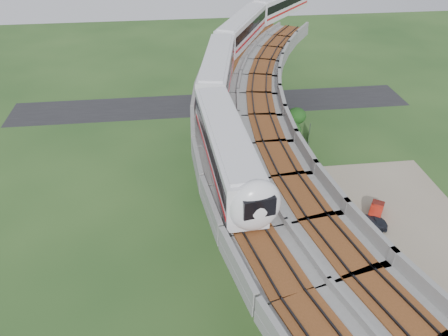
{
  "coord_description": "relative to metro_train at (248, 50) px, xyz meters",
  "views": [
    {
      "loc": [
        -5.62,
        -31.08,
        28.76
      ],
      "look_at": [
        -1.73,
        0.88,
        7.5
      ],
      "focal_mm": 35.0,
      "sensor_mm": 36.0,
      "label": 1
    }
  ],
  "objects": [
    {
      "name": "ground",
      "position": [
        -3.11,
        -17.95,
        -12.31
      ],
      "size": [
        160.0,
        160.0,
        0.0
      ],
      "primitive_type": "plane",
      "color": "#23461C",
      "rests_on": "ground"
    },
    {
      "name": "dirt_lot",
      "position": [
        10.89,
        -19.95,
        -12.29
      ],
      "size": [
        18.0,
        26.0,
        0.04
      ],
      "primitive_type": "cube",
      "color": "gray",
      "rests_on": "ground"
    },
    {
      "name": "asphalt_road",
      "position": [
        -3.11,
        12.05,
        -12.29
      ],
      "size": [
        60.0,
        8.0,
        0.03
      ],
      "primitive_type": "cube",
      "color": "#232326",
      "rests_on": "ground"
    },
    {
      "name": "viaduct",
      "position": [
        0.73,
        -17.95,
        -3.26
      ],
      "size": [
        19.58,
        73.98,
        11.4
      ],
      "color": "#99968E",
      "rests_on": "ground"
    },
    {
      "name": "metro_train",
      "position": [
        0.0,
        0.0,
        0.0
      ],
      "size": [
        21.96,
        58.41,
        3.64
      ],
      "color": "silver",
      "rests_on": "ground"
    },
    {
      "name": "fence",
      "position": [
        6.64,
        -17.95,
        -11.56
      ],
      "size": [
        3.87,
        38.73,
        1.5
      ],
      "color": "#2D382D",
      "rests_on": "ground"
    },
    {
      "name": "tree_0",
      "position": [
        7.66,
        3.16,
        -10.49
      ],
      "size": [
        2.61,
        2.61,
        2.93
      ],
      "color": "#382314",
      "rests_on": "ground"
    },
    {
      "name": "tree_1",
      "position": [
        5.91,
        -1.11,
        -10.22
      ],
      "size": [
        2.28,
        2.28,
        3.06
      ],
      "color": "#382314",
      "rests_on": "ground"
    },
    {
      "name": "tree_2",
      "position": [
        5.43,
        -5.36,
        -10.75
      ],
      "size": [
        1.82,
        1.82,
        2.34
      ],
      "color": "#382314",
      "rests_on": "ground"
    },
    {
      "name": "tree_3",
      "position": [
        3.45,
        -8.86,
        -10.06
      ],
      "size": [
        2.55,
        2.55,
        3.34
      ],
      "color": "#382314",
      "rests_on": "ground"
    },
    {
      "name": "tree_4",
      "position": [
        3.18,
        -16.11,
        -9.77
      ],
      "size": [
        2.58,
        2.58,
        3.64
      ],
      "color": "#382314",
      "rests_on": "ground"
    },
    {
      "name": "tree_5",
      "position": [
        2.96,
        -22.92,
        -10.4
      ],
      "size": [
        1.82,
        1.82,
        2.69
      ],
      "color": "#382314",
      "rests_on": "ground"
    },
    {
      "name": "tree_6",
      "position": [
        3.29,
        -26.21,
        -10.32
      ],
      "size": [
        2.09,
        2.09,
        2.88
      ],
      "color": "#382314",
      "rests_on": "ground"
    },
    {
      "name": "tree_7",
      "position": [
        4.91,
        -30.63,
        -10.26
      ],
      "size": [
        1.84,
        1.84,
        2.84
      ],
      "color": "#382314",
      "rests_on": "ground"
    },
    {
      "name": "car_white",
      "position": [
        11.54,
        -28.2,
        -11.62
      ],
      "size": [
        3.69,
        3.79,
        1.29
      ],
      "primitive_type": "imported",
      "rotation": [
        0.0,
        0.0,
        0.75
      ],
      "color": "silver",
      "rests_on": "dirt_lot"
    },
    {
      "name": "car_red",
      "position": [
        10.83,
        -16.52,
        -11.69
      ],
      "size": [
        2.94,
        3.58,
        1.15
      ],
      "primitive_type": "imported",
      "rotation": [
        0.0,
        0.0,
        -0.58
      ],
      "color": "#A81D0F",
      "rests_on": "dirt_lot"
    },
    {
      "name": "car_dark",
      "position": [
        8.93,
        -18.17,
        -11.6
      ],
      "size": [
        4.75,
        2.27,
        1.34
      ],
      "primitive_type": "imported",
      "rotation": [
        0.0,
        0.0,
        1.48
      ],
      "color": "black",
      "rests_on": "dirt_lot"
    }
  ]
}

